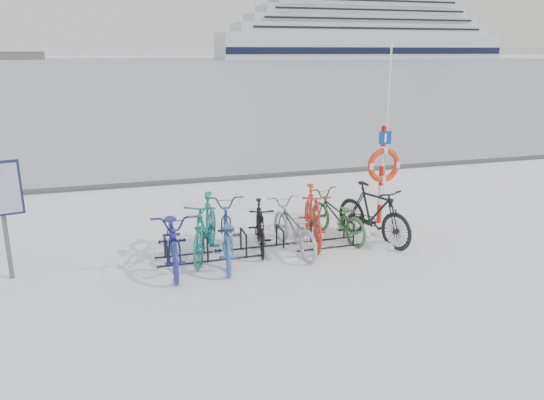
% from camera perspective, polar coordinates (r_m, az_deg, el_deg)
% --- Properties ---
extents(ground, '(900.00, 900.00, 0.00)m').
position_cam_1_polar(ground, '(10.16, -1.08, -5.57)').
color(ground, white).
rests_on(ground, ground).
extents(ice_sheet, '(400.00, 298.00, 0.02)m').
position_cam_1_polar(ice_sheet, '(164.18, -16.40, 13.83)').
color(ice_sheet, '#96A2A9').
rests_on(ice_sheet, ground).
extents(quay_edge, '(400.00, 0.25, 0.10)m').
position_cam_1_polar(quay_edge, '(15.66, -6.96, 2.17)').
color(quay_edge, '#3F3F42').
rests_on(quay_edge, ground).
extents(bike_rack, '(4.00, 0.48, 0.46)m').
position_cam_1_polar(bike_rack, '(10.10, -1.09, -4.62)').
color(bike_rack, black).
rests_on(bike_rack, ground).
extents(info_board, '(0.71, 0.38, 2.01)m').
position_cam_1_polar(info_board, '(9.58, -27.19, 0.40)').
color(info_board, '#595B5E').
rests_on(info_board, ground).
extents(lifebuoy_station, '(0.76, 0.22, 3.94)m').
position_cam_1_polar(lifebuoy_station, '(11.67, 11.89, 3.68)').
color(lifebuoy_station, red).
rests_on(lifebuoy_station, ground).
extents(cruise_ferry, '(134.55, 25.38, 44.21)m').
position_cam_1_polar(cruise_ferry, '(260.73, 9.45, 17.36)').
color(cruise_ferry, silver).
rests_on(cruise_ferry, ground).
extents(bike_0, '(0.88, 2.20, 1.13)m').
position_cam_1_polar(bike_0, '(9.50, -10.55, -3.74)').
color(bike_0, navy).
rests_on(bike_0, ground).
extents(bike_1, '(1.23, 2.03, 1.18)m').
position_cam_1_polar(bike_1, '(9.85, -7.21, -2.75)').
color(bike_1, '#176E63').
rests_on(bike_1, ground).
extents(bike_2, '(1.08, 2.18, 1.09)m').
position_cam_1_polar(bike_2, '(9.64, -4.97, -3.36)').
color(bike_2, '#2B599D').
rests_on(bike_2, ground).
extents(bike_3, '(0.75, 1.66, 0.97)m').
position_cam_1_polar(bike_3, '(10.16, -1.30, -2.68)').
color(bike_3, black).
rests_on(bike_3, ground).
extents(bike_4, '(0.84, 1.96, 1.00)m').
position_cam_1_polar(bike_4, '(10.06, 2.31, -2.79)').
color(bike_4, '#A4A6AC').
rests_on(bike_4, ground).
extents(bike_5, '(0.92, 1.99, 1.16)m').
position_cam_1_polar(bike_5, '(10.52, 4.41, -1.54)').
color(bike_5, '#B93423').
rests_on(bike_5, ground).
extents(bike_6, '(1.03, 1.96, 0.98)m').
position_cam_1_polar(bike_6, '(10.86, 7.00, -1.54)').
color(bike_6, '#2F6534').
rests_on(bike_6, ground).
extents(bike_7, '(1.18, 2.06, 1.20)m').
position_cam_1_polar(bike_7, '(10.77, 10.86, -1.25)').
color(bike_7, black).
rests_on(bike_7, ground).
extents(snow_drifts, '(5.78, 1.69, 0.24)m').
position_cam_1_polar(snow_drifts, '(10.13, 0.79, -5.64)').
color(snow_drifts, white).
rests_on(snow_drifts, ground).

